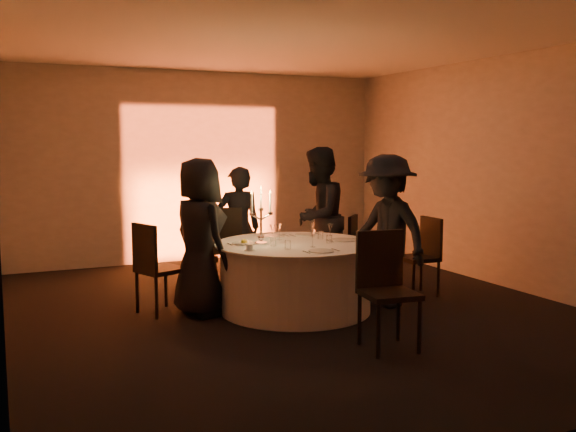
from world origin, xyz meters
name	(u,v)px	position (x,y,z in m)	size (l,w,h in m)	color
floor	(295,310)	(0.00, 0.00, 0.00)	(7.00, 7.00, 0.00)	black
ceiling	(296,38)	(0.00, 0.00, 3.00)	(7.00, 7.00, 0.00)	white
wall_back	(202,166)	(0.00, 3.50, 1.50)	(7.00, 7.00, 0.00)	#9D9992
wall_front	(540,206)	(0.00, -3.50, 1.50)	(7.00, 7.00, 0.00)	#9D9992
wall_right	(505,172)	(3.00, 0.00, 1.50)	(7.00, 7.00, 0.00)	#9D9992
uplighter_fixture	(209,259)	(0.00, 3.20, 0.05)	(0.25, 0.12, 0.10)	black
banquet_table	(295,277)	(0.00, 0.00, 0.38)	(1.80, 1.80, 0.77)	black
chair_left	(154,263)	(-1.48, 0.50, 0.57)	(0.57, 0.57, 1.01)	black
chair_back_left	(223,243)	(-0.43, 1.25, 0.61)	(0.59, 0.59, 1.08)	black
chair_back_right	(345,244)	(1.30, 1.15, 0.50)	(0.56, 0.56, 0.90)	black
chair_right	(423,251)	(1.76, 0.03, 0.54)	(0.43, 0.43, 0.96)	black
chair_front	(385,282)	(0.21, -1.50, 0.61)	(0.52, 0.52, 1.07)	black
guest_left	(200,237)	(-1.02, 0.28, 0.86)	(0.84, 0.55, 1.72)	black
guest_back_left	(239,228)	(-0.20, 1.30, 0.79)	(0.58, 0.38, 1.58)	black
guest_back_right	(318,217)	(0.79, 0.98, 0.91)	(0.89, 0.69, 1.83)	black
guest_right	(387,231)	(1.04, -0.24, 0.87)	(1.13, 0.65, 1.75)	black
plate_left	(244,242)	(-0.55, 0.17, 0.79)	(0.36, 0.27, 0.08)	white
plate_back_left	(273,236)	(-0.04, 0.54, 0.78)	(0.36, 0.27, 0.01)	white
plate_back_right	(305,235)	(0.36, 0.49, 0.78)	(0.35, 0.25, 0.01)	white
plate_right	(343,240)	(0.56, -0.07, 0.78)	(0.36, 0.28, 0.01)	white
plate_front	(321,251)	(-0.01, -0.63, 0.78)	(0.36, 0.26, 0.01)	white
coffee_cup	(250,248)	(-0.65, -0.26, 0.80)	(0.11, 0.11, 0.07)	white
candelabra	(261,224)	(-0.38, 0.08, 0.99)	(0.27, 0.13, 0.65)	silver
wine_glass_a	(312,225)	(0.38, 0.35, 0.91)	(0.07, 0.07, 0.19)	silver
wine_glass_b	(279,228)	(-0.09, 0.26, 0.91)	(0.07, 0.07, 0.19)	silver
wine_glass_c	(272,229)	(-0.18, 0.23, 0.91)	(0.07, 0.07, 0.19)	silver
wine_glass_d	(330,229)	(0.43, -0.01, 0.91)	(0.07, 0.07, 0.19)	silver
wine_glass_e	(313,234)	(0.04, -0.35, 0.91)	(0.07, 0.07, 0.19)	silver
tumbler_a	(329,239)	(0.33, -0.18, 0.82)	(0.07, 0.07, 0.09)	silver
tumbler_b	(288,245)	(-0.25, -0.35, 0.82)	(0.07, 0.07, 0.09)	silver
tumbler_c	(320,235)	(0.38, 0.13, 0.82)	(0.07, 0.07, 0.09)	silver
tumbler_d	(273,242)	(-0.31, -0.10, 0.82)	(0.07, 0.07, 0.09)	silver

